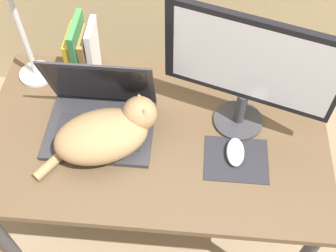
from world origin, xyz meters
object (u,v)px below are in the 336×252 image
laptop (100,116)px  cat (107,133)px  external_monitor (249,69)px  book_row (83,54)px  computer_mouse (235,152)px  desk_lamp (17,3)px

laptop → cat: 0.09m
external_monitor → book_row: bearing=163.1°
laptop → external_monitor: (0.47, 0.06, 0.21)m
cat → computer_mouse: (0.42, -0.00, -0.06)m
book_row → cat: bearing=-65.8°
computer_mouse → book_row: (-0.56, 0.31, 0.09)m
book_row → laptop: bearing=-66.7°
computer_mouse → cat: bearing=179.7°
cat → computer_mouse: size_ratio=3.49×
laptop → book_row: (-0.10, 0.23, 0.06)m
desk_lamp → laptop: bearing=-36.0°
cat → desk_lamp: (-0.29, 0.27, 0.29)m
laptop → desk_lamp: desk_lamp is taller
laptop → desk_lamp: 0.44m
laptop → external_monitor: external_monitor is taller
computer_mouse → desk_lamp: bearing=159.4°
external_monitor → desk_lamp: bearing=170.0°
external_monitor → computer_mouse: external_monitor is taller
laptop → cat: laptop is taller
laptop → book_row: bearing=113.3°
cat → external_monitor: size_ratio=0.74×
external_monitor → book_row: size_ratio=2.09×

